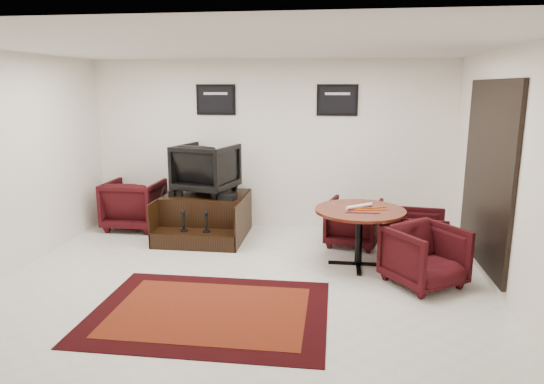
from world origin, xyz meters
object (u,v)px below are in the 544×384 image
(shine_podium, at_px, (205,217))
(table_chair_corner, at_px, (425,253))
(shine_chair, at_px, (206,166))
(meeting_table, at_px, (360,216))
(table_chair_window, at_px, (419,233))
(armchair_side, at_px, (134,202))
(table_chair_back, at_px, (354,220))

(shine_podium, relative_size, table_chair_corner, 1.67)
(shine_podium, height_order, table_chair_corner, table_chair_corner)
(shine_chair, distance_m, meeting_table, 2.69)
(table_chair_window, relative_size, table_chair_corner, 0.93)
(table_chair_corner, bearing_deg, shine_podium, 118.25)
(armchair_side, relative_size, table_chair_corner, 1.12)
(shine_podium, relative_size, meeting_table, 1.13)
(shine_podium, relative_size, table_chair_back, 1.74)
(table_chair_back, bearing_deg, meeting_table, 106.61)
(shine_chair, height_order, armchair_side, shine_chair)
(table_chair_window, bearing_deg, armchair_side, 85.51)
(armchair_side, bearing_deg, shine_chair, 174.16)
(meeting_table, relative_size, table_chair_window, 1.59)
(armchair_side, bearing_deg, table_chair_window, 169.04)
(armchair_side, xyz_separation_m, table_chair_back, (3.66, -0.44, -0.07))
(armchair_side, bearing_deg, shine_podium, 168.23)
(table_chair_window, height_order, table_chair_corner, table_chair_corner)
(armchair_side, bearing_deg, table_chair_corner, 157.78)
(meeting_table, xyz_separation_m, table_chair_back, (-0.04, 0.87, -0.30))
(armchair_side, distance_m, table_chair_window, 4.64)
(table_chair_window, bearing_deg, table_chair_corner, -177.90)
(armchair_side, bearing_deg, meeting_table, 161.27)
(shine_podium, xyz_separation_m, table_chair_window, (3.23, -0.65, 0.06))
(shine_chair, bearing_deg, shine_podium, 104.43)
(table_chair_back, height_order, table_chair_corner, table_chair_corner)
(shine_podium, bearing_deg, shine_chair, 90.00)
(table_chair_back, distance_m, table_chair_corner, 1.65)
(shine_chair, xyz_separation_m, armchair_side, (-1.31, 0.15, -0.66))
(table_chair_corner, bearing_deg, meeting_table, 107.65)
(shine_chair, relative_size, armchair_side, 0.98)
(shine_podium, distance_m, table_chair_window, 3.29)
(shine_podium, relative_size, table_chair_window, 1.80)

